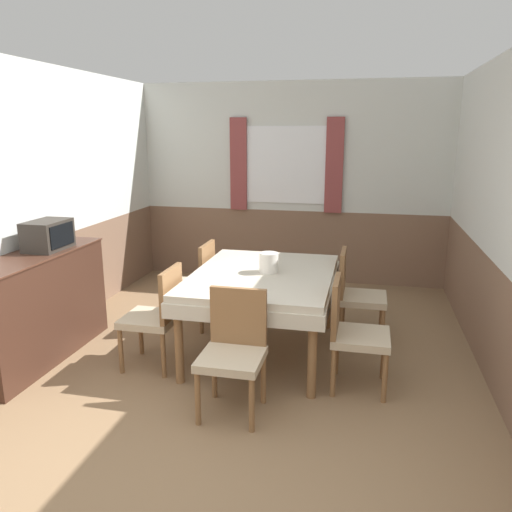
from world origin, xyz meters
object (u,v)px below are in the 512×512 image
at_px(tv, 48,235).
at_px(chair_left_near, 157,314).
at_px(chair_head_near, 234,348).
at_px(chair_left_far, 195,281).
at_px(vase, 269,263).
at_px(dining_table, 263,284).
at_px(sideboard, 37,307).
at_px(chair_right_far, 356,292).
at_px(chair_right_near, 352,330).

bearing_deg(tv, chair_left_near, -6.97).
height_order(chair_head_near, tv, tv).
bearing_deg(chair_left_far, tv, 127.82).
height_order(chair_left_near, vase, vase).
relative_size(chair_left_far, chair_left_near, 1.00).
relative_size(dining_table, chair_head_near, 1.83).
height_order(chair_left_far, sideboard, sideboard).
xyz_separation_m(sideboard, tv, (0.02, 0.22, 0.60)).
bearing_deg(chair_right_far, dining_table, -59.46).
height_order(chair_left_far, chair_head_near, same).
height_order(chair_right_far, vase, vase).
distance_m(tv, vase, 1.97).
bearing_deg(chair_left_far, chair_right_near, -120.54).
relative_size(chair_left_near, vase, 4.98).
relative_size(tv, vase, 2.33).
bearing_deg(chair_left_near, chair_head_near, -122.54).
relative_size(dining_table, vase, 9.12).
relative_size(chair_head_near, tv, 2.13).
height_order(dining_table, chair_left_far, chair_left_far).
xyz_separation_m(dining_table, chair_right_far, (0.81, 0.48, -0.17)).
relative_size(chair_left_far, tv, 2.13).
bearing_deg(tv, chair_right_far, 17.10).
relative_size(chair_left_far, chair_right_far, 1.00).
xyz_separation_m(chair_left_near, tv, (-1.06, 0.13, 0.60)).
xyz_separation_m(chair_right_far, chair_left_near, (-1.62, -0.96, 0.00)).
height_order(dining_table, chair_right_near, chair_right_near).
relative_size(chair_right_far, sideboard, 0.57).
distance_m(chair_left_far, chair_right_near, 1.88).
distance_m(chair_right_near, chair_head_near, 0.96).
bearing_deg(chair_left_near, chair_left_far, 0.00).
relative_size(chair_right_far, chair_right_near, 1.00).
relative_size(sideboard, vase, 8.69).
bearing_deg(chair_left_far, sideboard, 133.72).
bearing_deg(tv, sideboard, -96.53).
bearing_deg(tv, chair_right_near, -2.77).
bearing_deg(sideboard, chair_left_far, 43.72).
distance_m(chair_head_near, vase, 1.09).
bearing_deg(chair_right_near, sideboard, -88.20).
height_order(chair_left_far, vase, vase).
bearing_deg(vase, chair_head_near, -92.67).
distance_m(chair_head_near, tv, 2.07).
relative_size(dining_table, chair_left_far, 1.83).
relative_size(chair_right_near, chair_head_near, 1.00).
distance_m(dining_table, chair_right_near, 0.96).
bearing_deg(dining_table, chair_left_near, -149.46).
bearing_deg(chair_head_near, vase, -92.67).
xyz_separation_m(chair_left_far, chair_right_far, (1.62, 0.00, 0.00)).
bearing_deg(tv, chair_left_far, 37.82).
bearing_deg(vase, chair_left_far, 152.39).
bearing_deg(chair_left_near, vase, -59.41).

